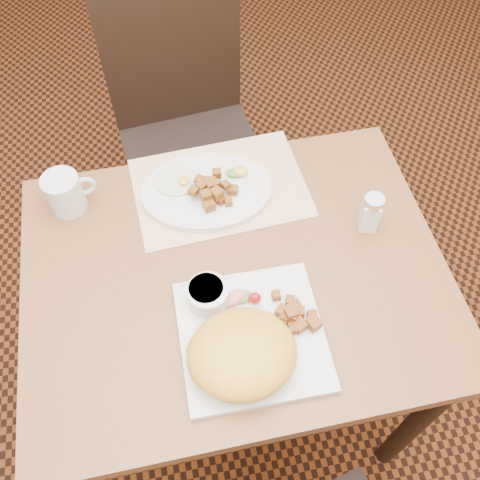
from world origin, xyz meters
name	(u,v)px	position (x,y,z in m)	size (l,w,h in m)	color
ground	(237,387)	(0.00, 0.00, 0.00)	(8.00, 8.00, 0.00)	black
table	(236,296)	(0.00, 0.00, 0.64)	(0.90, 0.70, 0.75)	brown
chair_far	(186,121)	(-0.02, 0.69, 0.54)	(0.46, 0.47, 0.97)	black
placemat	(220,187)	(0.01, 0.23, 0.75)	(0.40, 0.28, 0.00)	white
plate_square	(252,336)	(0.00, -0.15, 0.76)	(0.28, 0.28, 0.02)	silver
plate_oval	(206,191)	(-0.02, 0.22, 0.76)	(0.30, 0.23, 0.02)	silver
hollandaise_mound	(241,354)	(-0.03, -0.20, 0.80)	(0.21, 0.18, 0.08)	yellow
ramekin	(208,294)	(-0.07, -0.06, 0.79)	(0.08, 0.08, 0.05)	silver
garnish_sq	(240,298)	(-0.01, -0.08, 0.78)	(0.09, 0.05, 0.03)	#387223
fried_egg	(177,180)	(-0.09, 0.26, 0.77)	(0.10, 0.10, 0.02)	white
garnish_ov	(238,172)	(0.06, 0.25, 0.78)	(0.06, 0.04, 0.02)	#387223
salt_shaker	(371,212)	(0.31, 0.06, 0.80)	(0.05, 0.05, 0.10)	white
coffee_mug	(66,193)	(-0.34, 0.25, 0.80)	(0.11, 0.08, 0.09)	silver
home_fries_sq	(294,315)	(0.09, -0.14, 0.78)	(0.08, 0.10, 0.04)	#925117
home_fries_ov	(212,190)	(-0.01, 0.20, 0.79)	(0.12, 0.11, 0.04)	#925117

